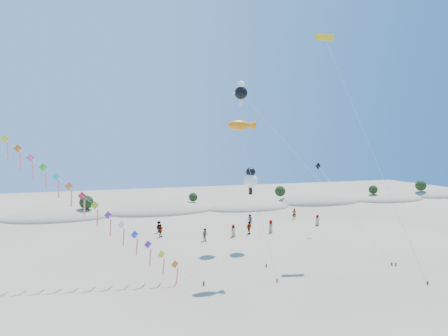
% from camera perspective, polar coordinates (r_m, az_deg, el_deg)
% --- Properties ---
extents(dune_ridge, '(145.30, 11.49, 5.57)m').
position_cam_1_polar(dune_ridge, '(66.96, -8.82, -6.41)').
color(dune_ridge, gray).
rests_on(dune_ridge, ground).
extents(kite_train, '(28.31, 12.90, 22.04)m').
position_cam_1_polar(kite_train, '(37.09, -28.80, 2.39)').
color(kite_train, '#3F2D1E').
rests_on(kite_train, ground).
extents(fish_kite, '(3.26, 4.26, 14.00)m').
position_cam_1_polar(fish_kite, '(34.42, 2.72, 6.47)').
color(fish_kite, '#3F2D1E').
rests_on(fish_kite, ground).
extents(cartoon_kite_low, '(1.97, 7.82, 9.18)m').
position_cam_1_polar(cartoon_kite_low, '(42.53, 4.07, -1.66)').
color(cartoon_kite_low, '#3F2D1E').
rests_on(cartoon_kite_low, ground).
extents(cartoon_kite_high, '(11.93, 14.87, 19.42)m').
position_cam_1_polar(cartoon_kite_high, '(46.08, 2.64, 11.54)').
color(cartoon_kite_high, '#3F2D1E').
rests_on(cartoon_kite_high, ground).
extents(parafoil_kite, '(3.13, 13.55, 24.10)m').
position_cam_1_polar(parafoil_kite, '(45.16, 15.40, 17.91)').
color(parafoil_kite, '#3F2D1E').
rests_on(parafoil_kite, ground).
extents(dark_kite, '(1.18, 14.73, 9.37)m').
position_cam_1_polar(dark_kite, '(47.84, 16.67, -3.19)').
color(dark_kite, '#3F2D1E').
rests_on(dark_kite, ground).
extents(beachgoers, '(23.59, 9.24, 1.76)m').
position_cam_1_polar(beachgoers, '(51.00, 1.82, -8.76)').
color(beachgoers, slate).
rests_on(beachgoers, ground).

